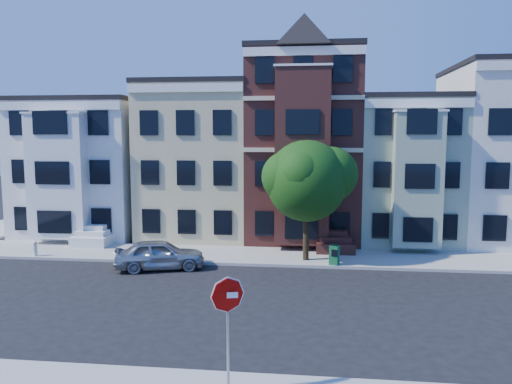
# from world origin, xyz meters

# --- Properties ---
(ground) EXTENTS (120.00, 120.00, 0.00)m
(ground) POSITION_xyz_m (0.00, 0.00, 0.00)
(ground) COLOR black
(far_sidewalk) EXTENTS (60.00, 4.00, 0.15)m
(far_sidewalk) POSITION_xyz_m (0.00, 8.00, 0.07)
(far_sidewalk) COLOR #9E9B93
(far_sidewalk) RESTS_ON ground
(house_white) EXTENTS (8.00, 9.00, 9.00)m
(house_white) POSITION_xyz_m (-15.00, 14.50, 4.50)
(house_white) COLOR white
(house_white) RESTS_ON ground
(house_yellow) EXTENTS (7.00, 9.00, 10.00)m
(house_yellow) POSITION_xyz_m (-7.00, 14.50, 5.00)
(house_yellow) COLOR #CBBA86
(house_yellow) RESTS_ON ground
(house_brown) EXTENTS (7.00, 9.00, 12.00)m
(house_brown) POSITION_xyz_m (0.00, 14.50, 6.00)
(house_brown) COLOR #3C1A16
(house_brown) RESTS_ON ground
(house_green) EXTENTS (6.00, 9.00, 9.00)m
(house_green) POSITION_xyz_m (6.50, 14.50, 4.50)
(house_green) COLOR #8FA085
(house_green) RESTS_ON ground
(street_tree) EXTENTS (7.57, 7.57, 7.98)m
(street_tree) POSITION_xyz_m (0.29, 7.18, 4.14)
(street_tree) COLOR #1D4D13
(street_tree) RESTS_ON far_sidewalk
(parked_car) EXTENTS (4.89, 3.06, 1.55)m
(parked_car) POSITION_xyz_m (-7.15, 4.94, 0.78)
(parked_car) COLOR #A9ACB1
(parked_car) RESTS_ON ground
(newspaper_box) EXTENTS (0.57, 0.54, 1.02)m
(newspaper_box) POSITION_xyz_m (1.78, 6.30, 0.66)
(newspaper_box) COLOR #1A6033
(newspaper_box) RESTS_ON far_sidewalk
(fire_hydrant) EXTENTS (0.26, 0.26, 0.67)m
(fire_hydrant) POSITION_xyz_m (-14.73, 6.30, 0.49)
(fire_hydrant) COLOR silver
(fire_hydrant) RESTS_ON far_sidewalk
(stop_sign) EXTENTS (0.96, 0.33, 3.48)m
(stop_sign) POSITION_xyz_m (-1.51, -7.05, 1.89)
(stop_sign) COLOR #A10300
(stop_sign) RESTS_ON near_sidewalk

